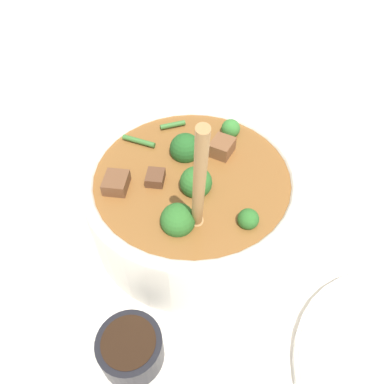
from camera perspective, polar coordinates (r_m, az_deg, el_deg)
name	(u,v)px	position (r m, az deg, el deg)	size (l,w,h in m)	color
ground_plane	(192,223)	(0.55, 0.00, -4.79)	(4.00, 4.00, 0.00)	silver
stew_bowl	(192,196)	(0.50, 0.00, -0.65)	(0.28, 0.28, 0.27)	white
condiment_bowl	(131,348)	(0.44, -9.35, -22.41)	(0.07, 0.07, 0.04)	black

